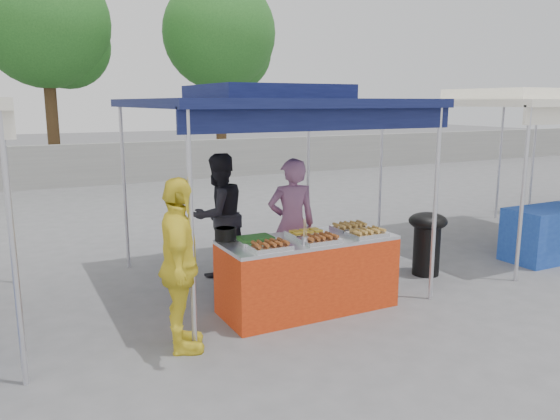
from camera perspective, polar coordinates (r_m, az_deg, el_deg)
name	(u,v)px	position (r m, az deg, el deg)	size (l,w,h in m)	color
ground_plane	(303,306)	(6.54, 2.44, -9.99)	(80.00, 80.00, 0.00)	slate
back_wall	(117,163)	(16.66, -16.64, 4.68)	(40.00, 0.25, 1.20)	gray
main_canopy	(267,101)	(6.95, -1.42, 11.27)	(3.20, 3.20, 2.57)	silver
neighbor_stall_right	(533,151)	(9.57, 24.92, 5.61)	(3.20, 3.20, 2.57)	silver
tree_1	(50,29)	(18.57, -22.89, 17.00)	(3.83, 3.83, 6.59)	#4A331C
tree_2	(223,39)	(19.57, -5.99, 17.37)	(3.81, 3.81, 6.55)	#4A331C
vendor_table	(308,274)	(6.31, 2.93, -6.68)	(2.00, 0.80, 0.85)	red
food_tray_fl	(270,246)	(5.71, -1.06, -3.81)	(0.42, 0.30, 0.07)	white
food_tray_fm	(320,240)	(5.99, 4.15, -3.11)	(0.42, 0.30, 0.07)	white
food_tray_fr	(367,233)	(6.33, 9.07, -2.43)	(0.42, 0.30, 0.07)	white
food_tray_bl	(256,240)	(5.96, -2.54, -3.15)	(0.42, 0.30, 0.07)	white
food_tray_bm	(306,233)	(6.29, 2.73, -2.39)	(0.42, 0.30, 0.07)	white
food_tray_br	(351,227)	(6.62, 7.38, -1.79)	(0.42, 0.30, 0.07)	white
cooking_pot	(226,234)	(6.10, -5.72, -2.51)	(0.24, 0.24, 0.14)	black
skewer_cup	(305,241)	(5.88, 2.62, -3.23)	(0.08, 0.08, 0.09)	silver
wok_burner	(427,238)	(7.79, 15.12, -2.82)	(0.53, 0.53, 0.89)	black
crate_left	(257,287)	(6.74, -2.44, -8.05)	(0.47, 0.33, 0.28)	#1634B9
crate_right	(293,277)	(7.08, 1.36, -7.05)	(0.48, 0.34, 0.29)	#1634B9
crate_stacked	(293,256)	(6.99, 1.38, -4.82)	(0.47, 0.33, 0.28)	#1634B9
vendor_woman	(292,224)	(6.90, 1.24, -1.52)	(0.61, 0.40, 1.68)	#9C638D
helper_man	(219,215)	(7.49, -6.41, -0.54)	(0.82, 0.64, 1.69)	#222227
customer_person	(180,266)	(5.25, -10.42, -5.78)	(0.99, 0.41, 1.69)	yellow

